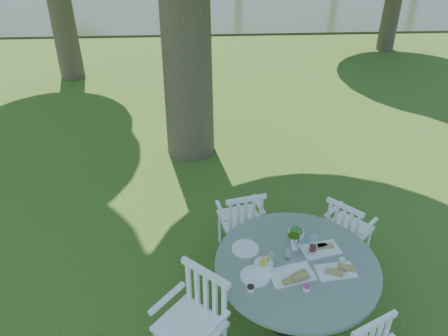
% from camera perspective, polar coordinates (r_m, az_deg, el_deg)
% --- Properties ---
extents(ground, '(140.00, 140.00, 0.00)m').
position_cam_1_polar(ground, '(5.52, 0.11, -8.60)').
color(ground, '#22410D').
rests_on(ground, ground).
extents(table, '(1.52, 1.52, 0.72)m').
position_cam_1_polar(table, '(4.26, 9.36, -13.34)').
color(table, black).
rests_on(table, ground).
extents(chair_ne, '(0.59, 0.59, 0.85)m').
position_cam_1_polar(chair_ne, '(5.02, 15.60, -7.48)').
color(chair_ne, white).
rests_on(chair_ne, ground).
extents(chair_nw, '(0.53, 0.50, 0.88)m').
position_cam_1_polar(chair_nw, '(4.93, 2.43, -6.64)').
color(chair_nw, white).
rests_on(chair_nw, ground).
extents(chair_sw, '(0.69, 0.68, 0.99)m').
position_cam_1_polar(chair_sw, '(3.92, -3.50, -18.42)').
color(chair_sw, white).
rests_on(chair_sw, ground).
extents(tableware, '(1.10, 0.82, 0.23)m').
position_cam_1_polar(tableware, '(4.17, 8.64, -11.22)').
color(tableware, white).
rests_on(tableware, table).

